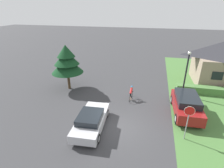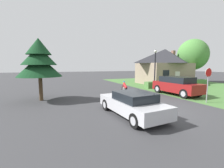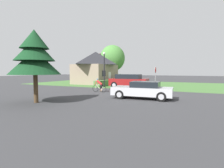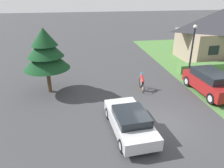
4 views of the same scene
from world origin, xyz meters
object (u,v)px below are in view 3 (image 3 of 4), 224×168
Objects in this scene: conifer_tall_near at (35,55)px; deciduous_tree_right at (112,58)px; cyclist at (99,86)px; street_lamp at (104,66)px; sedan_left_lane at (143,90)px; parked_suv_right at (129,81)px; cottage_house at (96,67)px; stop_sign at (155,74)px.

deciduous_tree_right is at bearing 12.81° from conifer_tall_near.
street_lamp is (5.07, 2.15, 2.12)m from cyclist.
cyclist is at bearing -27.61° from sedan_left_lane.
street_lamp is at bearing -159.93° from deciduous_tree_right.
parked_suv_right is (4.90, -1.40, 0.24)m from cyclist.
sedan_left_lane is (-12.93, -12.01, -2.16)m from cottage_house.
street_lamp reaches higher than stop_sign.
cottage_house is 13.19m from stop_sign.
conifer_tall_near reaches higher than street_lamp.
cyclist is (2.27, 5.20, -0.01)m from sedan_left_lane.
street_lamp is 11.82m from deciduous_tree_right.
deciduous_tree_right reaches higher than cottage_house.
sedan_left_lane is 0.65× the size of deciduous_tree_right.
parked_suv_right is at bearing -97.15° from stop_sign.
deciduous_tree_right is at bearing -65.65° from cyclist.
cottage_house is 3.23× the size of stop_sign.
cyclist is 6.63m from stop_sign.
cyclist is 5.11m from parked_suv_right.
cyclist is 17.63m from deciduous_tree_right.
cottage_house is 1.78× the size of parked_suv_right.
conifer_tall_near is (-11.59, 5.67, 1.36)m from stop_sign.
conifer_tall_near is at bearing -174.10° from street_lamp.
deciduous_tree_right is (23.16, 5.26, 1.47)m from conifer_tall_near.
parked_suv_right is 13.96m from deciduous_tree_right.
sedan_left_lane is 8.19m from conifer_tall_near.
sedan_left_lane is 21.90m from deciduous_tree_right.
cottage_house reaches higher than parked_suv_right.
conifer_tall_near is at bearing 34.64° from sedan_left_lane.
cottage_house reaches higher than conifer_tall_near.
conifer_tall_near reaches higher than parked_suv_right.
street_lamp is (7.34, 7.35, 2.11)m from sedan_left_lane.
conifer_tall_near is (-4.86, 6.09, 2.53)m from sedan_left_lane.
deciduous_tree_right reaches higher than stop_sign.
cyclist is 0.23× the size of deciduous_tree_right.
parked_suv_right is 1.01× the size of street_lamp.
cottage_house is 12.84m from cyclist.
deciduous_tree_right is (16.03, 6.15, 4.01)m from cyclist.
street_lamp is at bearing -48.98° from sedan_left_lane.
stop_sign is at bearing -26.06° from conifer_tall_near.
cottage_house is 18.76m from conifer_tall_near.
parked_suv_right reaches higher than cyclist.
cottage_house is 1.80× the size of sedan_left_lane.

